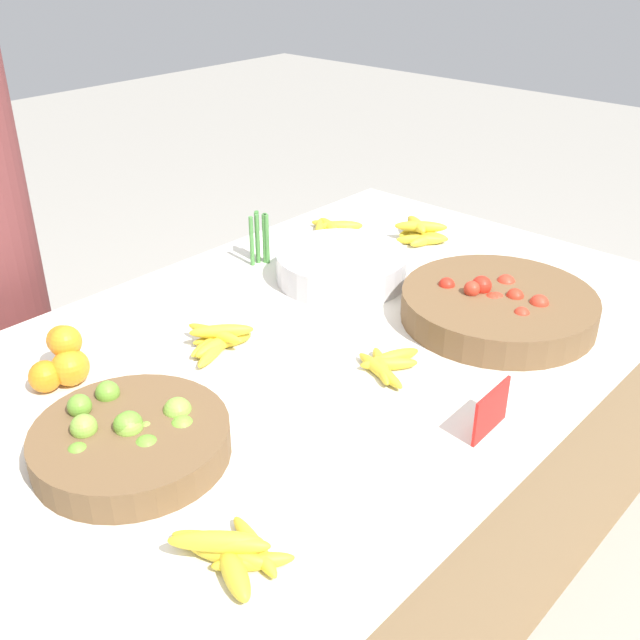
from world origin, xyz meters
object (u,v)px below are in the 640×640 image
object	(u,v)px
metal_bowl	(342,266)
tomato_basket	(498,306)
price_sign	(491,411)
lime_bowl	(132,440)

from	to	relation	value
metal_bowl	tomato_basket	bearing A→B (deg)	-80.22
tomato_basket	price_sign	distance (m)	0.46
lime_bowl	metal_bowl	size ratio (longest dim) A/B	1.02
lime_bowl	metal_bowl	bearing A→B (deg)	13.96
lime_bowl	price_sign	distance (m)	0.67
metal_bowl	lime_bowl	bearing A→B (deg)	-166.04
lime_bowl	tomato_basket	bearing A→B (deg)	-14.14
metal_bowl	price_sign	distance (m)	0.74
tomato_basket	metal_bowl	bearing A→B (deg)	99.78
tomato_basket	metal_bowl	size ratio (longest dim) A/B	1.32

